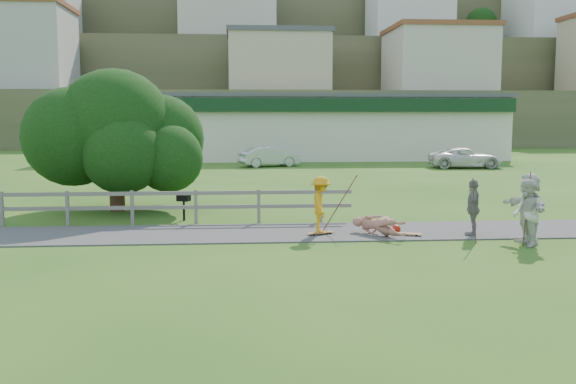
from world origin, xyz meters
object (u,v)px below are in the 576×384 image
(spectator_a, at_px, (527,213))
(spectator_b, at_px, (473,208))
(skater_rider, at_px, (321,208))
(tree, at_px, (116,152))
(skater_fallen, at_px, (379,225))
(spectator_d, at_px, (528,208))
(car_silver, at_px, (269,157))
(car_white, at_px, (466,158))
(bbq, at_px, (184,208))

(spectator_a, bearing_deg, spectator_b, -142.56)
(skater_rider, bearing_deg, tree, 55.49)
(skater_rider, distance_m, spectator_a, 5.57)
(spectator_b, relative_size, tree, 0.25)
(skater_fallen, height_order, tree, tree)
(skater_rider, bearing_deg, spectator_d, -101.48)
(spectator_b, xyz_separation_m, tree, (-11.07, 5.91, 1.33))
(car_silver, xyz_separation_m, car_white, (12.81, -2.21, -0.01))
(spectator_a, bearing_deg, car_white, 169.16)
(spectator_d, height_order, tree, tree)
(bbq, bearing_deg, skater_fallen, -8.67)
(car_white, xyz_separation_m, bbq, (-16.72, -19.93, -0.23))
(spectator_a, relative_size, tree, 0.27)
(spectator_d, relative_size, bbq, 2.24)
(car_white, bearing_deg, skater_fallen, 158.25)
(skater_fallen, relative_size, car_silver, 0.43)
(spectator_a, bearing_deg, bbq, -112.18)
(skater_fallen, xyz_separation_m, spectator_d, (3.79, -1.32, 0.64))
(car_silver, distance_m, car_white, 13.00)
(skater_rider, relative_size, spectator_b, 0.98)
(car_silver, distance_m, tree, 20.79)
(car_silver, bearing_deg, spectator_d, 172.52)
(spectator_b, height_order, spectator_d, spectator_d)
(spectator_b, relative_size, bbq, 1.91)
(spectator_a, bearing_deg, skater_fallen, -109.69)
(spectator_b, bearing_deg, skater_rider, -77.40)
(car_white, bearing_deg, car_silver, 83.71)
(skater_fallen, bearing_deg, bbq, 113.32)
(skater_fallen, xyz_separation_m, spectator_b, (2.67, -0.22, 0.50))
(skater_fallen, distance_m, tree, 10.30)
(spectator_b, xyz_separation_m, spectator_d, (1.12, -1.10, 0.14))
(spectator_a, relative_size, bbq, 2.08)
(spectator_d, bearing_deg, skater_fallen, -116.85)
(skater_fallen, xyz_separation_m, spectator_a, (3.59, -1.70, 0.57))
(skater_rider, xyz_separation_m, spectator_d, (5.43, -1.55, 0.15))
(skater_fallen, relative_size, tree, 0.27)
(skater_rider, xyz_separation_m, spectator_b, (4.31, -0.45, 0.01))
(spectator_a, distance_m, car_white, 25.93)
(skater_fallen, height_order, spectator_d, spectator_d)
(spectator_a, height_order, bbq, spectator_a)
(spectator_d, bearing_deg, skater_rider, -113.59)
(bbq, bearing_deg, car_silver, 100.58)
(skater_rider, height_order, bbq, skater_rider)
(car_white, bearing_deg, spectator_b, 164.06)
(spectator_a, bearing_deg, tree, -116.05)
(skater_rider, xyz_separation_m, skater_fallen, (1.64, -0.23, -0.49))
(skater_fallen, bearing_deg, car_white, 27.34)
(spectator_d, relative_size, car_white, 0.41)
(skater_rider, distance_m, bbq, 5.15)
(car_white, bearing_deg, bbq, 143.50)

